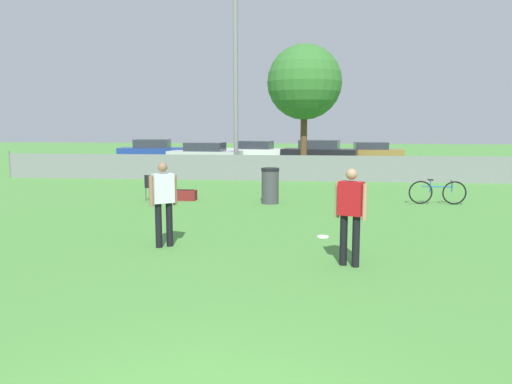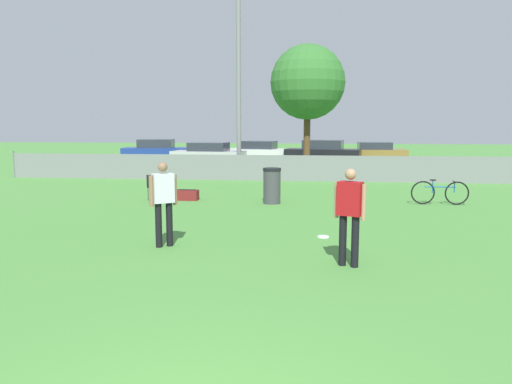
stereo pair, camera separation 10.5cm
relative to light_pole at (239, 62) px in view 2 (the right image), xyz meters
The scene contains 15 objects.
fence_backline 5.27m from the light_pole, 19.96° to the right, with size 25.43×0.07×1.21m.
light_pole is the anchor object (origin of this frame).
tree_near_pole 3.82m from the light_pole, 37.44° to the left, with size 3.57×3.57×6.18m.
player_receiver_white 13.37m from the light_pole, 87.95° to the right, with size 0.48×0.41×1.67m.
player_thrower_red 14.83m from the light_pole, 73.74° to the right, with size 0.52×0.36×1.67m.
frisbee_disc 13.11m from the light_pole, 72.68° to the right, with size 0.26×0.26×0.03m.
folding_chair_sideline 8.46m from the light_pole, 103.58° to the right, with size 0.53×0.53×0.82m.
bicycle_sideline 10.86m from the light_pole, 42.99° to the right, with size 1.70×0.44×0.76m.
trash_bin 8.65m from the light_pole, 73.41° to the right, with size 0.55×0.55×1.09m.
gear_bag_sideline 8.35m from the light_pole, 95.61° to the right, with size 0.71×0.39×0.34m.
parked_car_blue 12.44m from the light_pole, 126.27° to the left, with size 4.41×2.37×1.45m.
parked_car_silver 8.65m from the light_pole, 112.75° to the left, with size 4.35×2.10×1.34m.
parked_car_white 10.47m from the light_pole, 91.13° to the left, with size 4.26×2.34×1.36m.
parked_car_dark 10.41m from the light_pole, 65.89° to the left, with size 4.73×2.47×1.46m.
parked_car_tan 13.38m from the light_pole, 55.54° to the left, with size 3.96×1.82×1.28m.
Camera 2 is at (0.94, -3.18, 2.40)m, focal length 35.00 mm.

